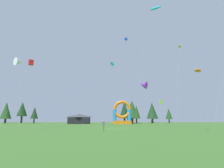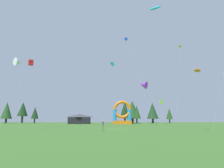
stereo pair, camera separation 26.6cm
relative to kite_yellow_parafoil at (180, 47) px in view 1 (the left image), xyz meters
The scene contains 21 objects.
ground_plane 45.83m from the kite_yellow_parafoil, 129.62° to the right, with size 120.00×120.00×0.00m, color #3D6B28.
kite_yellow_parafoil is the anchor object (origin of this frame).
kite_cyan_parafoil 27.15m from the kite_yellow_parafoil, 120.46° to the right, with size 9.50×6.83×27.85m.
kite_orange_parafoil 41.97m from the kite_yellow_parafoil, 106.54° to the right, with size 3.14×3.10×9.57m.
kite_teal_diamond 24.86m from the kite_yellow_parafoil, behind, with size 6.58×1.90×20.03m.
kite_lime_box 22.45m from the kite_yellow_parafoil, 146.48° to the right, with size 1.30×3.32×7.43m.
kite_red_box 50.54m from the kite_yellow_parafoil, 145.78° to the right, with size 4.58×3.04×13.51m.
kite_blue_diamond 23.86m from the kite_yellow_parafoil, 146.65° to the right, with size 6.73×5.19×24.30m.
kite_purple_delta 25.27m from the kite_yellow_parafoil, 140.25° to the right, with size 3.07×4.29×12.05m.
kite_white_delta 53.31m from the kite_yellow_parafoil, 143.32° to the right, with size 2.67×2.29×12.89m.
person_far_side 50.10m from the kite_yellow_parafoil, 126.16° to the right, with size 0.31×0.31×1.71m.
inflatable_red_slide 31.24m from the kite_yellow_parafoil, behind, with size 6.22×4.24×7.85m.
festival_tent 43.21m from the kite_yellow_parafoil, behind, with size 7.43×3.60×3.39m.
tree_row_0 71.77m from the kite_yellow_parafoil, 166.11° to the left, with size 4.34×4.34×8.45m.
tree_row_1 65.38m from the kite_yellow_parafoil, 165.02° to the left, with size 4.10×4.10×8.43m.
tree_row_2 60.94m from the kite_yellow_parafoil, 164.32° to the left, with size 2.95×2.95×6.48m.
tree_row_3 31.22m from the kite_yellow_parafoil, 143.63° to the left, with size 3.85×3.85×8.77m.
tree_row_4 29.16m from the kite_yellow_parafoil, 141.55° to the left, with size 5.33×5.33×8.83m.
tree_row_5 28.71m from the kite_yellow_parafoil, 141.17° to the left, with size 3.02×3.02×6.82m.
tree_row_6 28.28m from the kite_yellow_parafoil, 111.73° to the left, with size 4.68×4.68×8.39m.
tree_row_7 27.90m from the kite_yellow_parafoil, 90.55° to the left, with size 2.67×2.67×6.00m.
Camera 1 is at (-0.74, -37.91, 2.00)m, focal length 32.31 mm.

